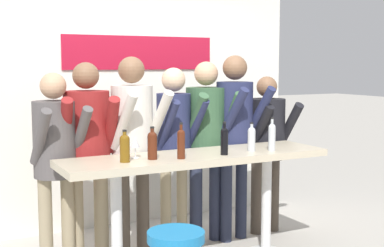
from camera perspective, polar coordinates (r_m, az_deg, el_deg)
The scene contains 16 objects.
back_wall at distance 5.88m, azimuth -6.64°, elevation 2.73°, with size 3.92×0.12×2.75m.
tasting_table at distance 4.53m, azimuth 0.53°, elevation -5.20°, with size 2.32×0.61×1.00m.
person_far_left at distance 4.62m, azimuth -14.37°, elevation -2.67°, with size 0.47×0.57×1.68m.
person_left at distance 4.73m, azimuth -11.10°, elevation -1.78°, with size 0.53×0.63×1.77m.
person_center_left at distance 4.79m, azimuth -6.33°, elevation -1.12°, with size 0.50×0.61×1.82m.
person_center at distance 5.02m, azimuth -1.91°, elevation -1.35°, with size 0.41×0.53×1.72m.
person_center_right at distance 5.19m, azimuth 1.55°, elevation -0.88°, with size 0.48×0.58×1.77m.
person_right at distance 5.24m, azimuth 4.62°, elevation -0.27°, with size 0.48×0.61×1.83m.
person_far_right at distance 5.54m, azimuth 7.97°, elevation -1.49°, with size 0.46×0.54×1.62m.
wine_bottle_0 at distance 4.25m, azimuth -4.26°, elevation -2.19°, with size 0.08×0.08×0.26m.
wine_bottle_1 at distance 4.71m, azimuth 8.52°, elevation -1.29°, with size 0.06×0.06×0.29m.
wine_bottle_2 at distance 4.46m, azimuth 3.47°, elevation -1.74°, with size 0.06×0.06×0.28m.
wine_bottle_3 at distance 4.15m, azimuth -7.19°, elevation -2.48°, with size 0.08×0.08×0.25m.
wine_bottle_4 at distance 4.26m, azimuth -1.17°, elevation -2.03°, with size 0.06×0.06×0.29m.
wine_bottle_5 at distance 4.66m, azimuth 6.37°, elevation -1.52°, with size 0.07×0.07×0.25m.
wine_glass_0 at distance 4.32m, azimuth -6.08°, elevation -2.04°, with size 0.07×0.07×0.18m.
Camera 1 is at (-2.09, -3.92, 1.75)m, focal length 50.00 mm.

